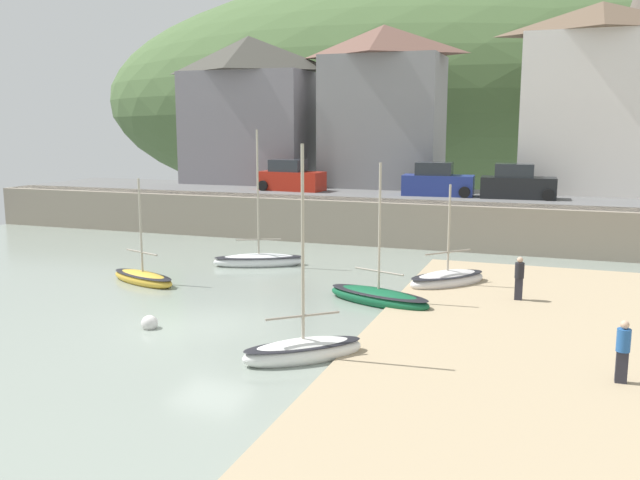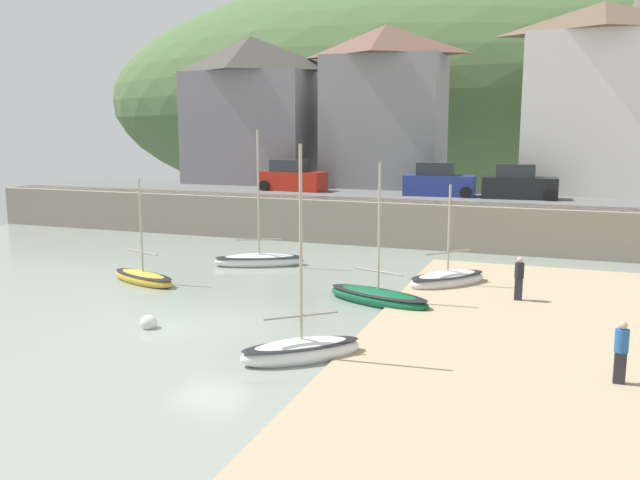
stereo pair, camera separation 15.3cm
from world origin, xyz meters
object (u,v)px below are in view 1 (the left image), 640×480
parked_car_near_slipway (291,178)px  waterfront_building_centre (383,106)px  person_on_slipway (623,349)px  mooring_buoy (149,323)px  rowboat_small_beached (143,278)px  parked_car_end_of_row (517,184)px  fishing_boat_green (303,350)px  person_near_water (519,276)px  dinghy_open_wooden (378,297)px  parked_car_by_wall (437,182)px  waterfront_building_right (597,98)px  waterfront_building_left (250,109)px  sailboat_blue_trim (259,260)px  motorboat_with_cabin (447,280)px

parked_car_near_slipway → waterfront_building_centre: bearing=48.6°
person_on_slipway → mooring_buoy: person_on_slipway is taller
rowboat_small_beached → parked_car_end_of_row: (13.89, 16.28, 2.98)m
waterfront_building_centre → fishing_boat_green: (4.80, -27.23, -7.46)m
person_on_slipway → mooring_buoy: 14.02m
rowboat_small_beached → parked_car_end_of_row: size_ratio=1.07×
mooring_buoy → person_near_water: bearing=33.8°
mooring_buoy → dinghy_open_wooden: bearing=41.6°
fishing_boat_green → parked_car_by_wall: size_ratio=1.48×
parked_car_near_slipway → parked_car_by_wall: 9.28m
parked_car_by_wall → mooring_buoy: 22.52m
parked_car_near_slipway → parked_car_by_wall: size_ratio=1.01×
waterfront_building_right → parked_car_by_wall: 10.85m
waterfront_building_left → person_near_water: 28.07m
rowboat_small_beached → parked_car_by_wall: (9.36, 16.28, 2.98)m
fishing_boat_green → sailboat_blue_trim: size_ratio=0.96×
motorboat_with_cabin → mooring_buoy: (-8.16, -9.05, -0.12)m
person_near_water → mooring_buoy: person_near_water is taller
dinghy_open_wooden → rowboat_small_beached: bearing=-159.7°
parked_car_near_slipway → person_near_water: 20.71m
dinghy_open_wooden → waterfront_building_right: bearing=88.6°
person_on_slipway → fishing_boat_green: bearing=-173.9°
parked_car_near_slipway → mooring_buoy: bearing=-74.7°
waterfront_building_centre → parked_car_by_wall: waterfront_building_centre is taller
sailboat_blue_trim → mooring_buoy: (0.81, -10.18, -0.11)m
person_on_slipway → person_near_water: size_ratio=1.00×
waterfront_building_left → rowboat_small_beached: (4.87, -20.78, -7.37)m
dinghy_open_wooden → waterfront_building_centre: bearing=123.7°
person_on_slipway → parked_car_near_slipway: bearing=129.2°
waterfront_building_centre → parked_car_near_slipway: bearing=-136.7°
parked_car_near_slipway → dinghy_open_wooden: bearing=-52.9°
waterfront_building_centre → waterfront_building_right: bearing=-0.0°
waterfront_building_left → parked_car_end_of_row: (18.76, -4.50, -4.40)m
waterfront_building_right → person_on_slipway: 27.29m
waterfront_building_right → sailboat_blue_trim: (-14.86, -15.96, -7.81)m
rowboat_small_beached → person_near_water: (14.94, 2.04, 0.76)m
waterfront_building_right → rowboat_small_beached: size_ratio=2.49×
waterfront_building_centre → dinghy_open_wooden: 22.56m
parked_car_near_slipway → parked_car_by_wall: same height
waterfront_building_centre → sailboat_blue_trim: waterfront_building_centre is taller
parked_car_end_of_row → sailboat_blue_trim: bearing=-136.7°
waterfront_building_left → waterfront_building_right: bearing=0.0°
fishing_boat_green → rowboat_small_beached: (-9.65, 6.45, -0.06)m
motorboat_with_cabin → rowboat_small_beached: rowboat_small_beached is taller
dinghy_open_wooden → mooring_buoy: size_ratio=9.93×
waterfront_building_centre → fishing_boat_green: bearing=-80.0°
waterfront_building_centre → person_on_slipway: 30.16m
sailboat_blue_trim → person_near_water: size_ratio=3.99×
fishing_boat_green → dinghy_open_wooden: bearing=45.1°
fishing_boat_green → parked_car_near_slipway: size_ratio=1.46×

